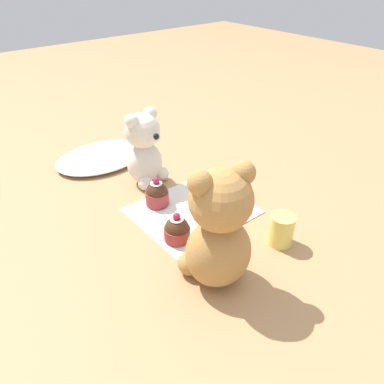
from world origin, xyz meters
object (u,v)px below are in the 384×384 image
object	(u,v)px
teddy_bear_cream	(144,149)
juice_glass	(281,230)
teddy_bear_tan	(218,230)
cupcake_near_tan_bear	(177,230)
cupcake_near_cream_bear	(157,194)

from	to	relation	value
teddy_bear_cream	juice_glass	distance (m)	0.41
juice_glass	teddy_bear_cream	bearing A→B (deg)	101.57
teddy_bear_cream	teddy_bear_tan	distance (m)	0.40
teddy_bear_cream	teddy_bear_tan	bearing A→B (deg)	-115.35
cupcake_near_tan_bear	juice_glass	xyz separation A→B (m)	(0.17, -0.15, 0.01)
teddy_bear_tan	cupcake_near_cream_bear	xyz separation A→B (m)	(0.05, 0.27, -0.09)
teddy_bear_cream	cupcake_near_cream_bear	xyz separation A→B (m)	(-0.04, -0.11, -0.06)
juice_glass	cupcake_near_cream_bear	bearing A→B (deg)	113.76
cupcake_near_tan_bear	juice_glass	size ratio (longest dim) A/B	0.95
teddy_bear_tan	cupcake_near_cream_bear	distance (m)	0.29
juice_glass	cupcake_near_tan_bear	bearing A→B (deg)	138.93
teddy_bear_tan	cupcake_near_tan_bear	distance (m)	0.16
teddy_bear_tan	cupcake_near_cream_bear	world-z (taller)	teddy_bear_tan
teddy_bear_tan	cupcake_near_cream_bear	bearing A→B (deg)	-85.45
teddy_bear_tan	juice_glass	xyz separation A→B (m)	(0.18, -0.01, -0.08)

